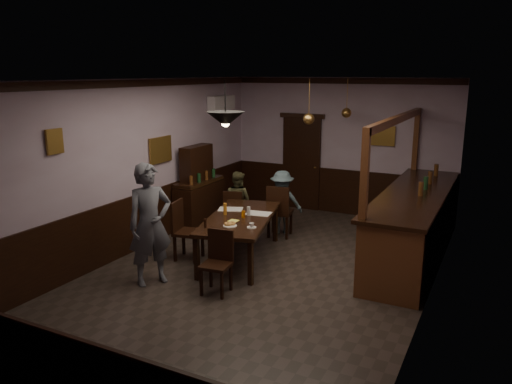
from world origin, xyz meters
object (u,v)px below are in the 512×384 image
Objects in this scene: chair_side at (184,227)px; person_seated_right at (282,202)px; sideboard at (199,195)px; pendant_brass_mid at (309,119)px; chair_far_right at (279,209)px; person_standing at (150,224)px; dining_table at (240,220)px; bar_counter at (414,222)px; person_seated_left at (237,201)px; soda_can at (243,214)px; chair_near at (218,259)px; pendant_brass_far at (346,113)px; chair_far_left at (234,210)px; coffee_cup at (252,225)px; pendant_iron at (225,119)px.

person_seated_right reaches higher than chair_side.
sideboard is 2.83m from pendant_brass_mid.
chair_far_right is 2.95m from person_standing.
dining_table is at bearing -118.84° from pendant_brass_mid.
dining_table is 0.56× the size of bar_counter.
person_seated_left is at bearing -13.56° from chair_far_right.
soda_can is (-0.03, -1.38, 0.25)m from chair_far_right.
person_standing reaches higher than chair_near.
bar_counter is (2.54, -0.13, -0.02)m from person_seated_right.
dining_table is 1.98× the size of person_seated_left.
person_seated_right is 2.26m from pendant_brass_far.
chair_side is at bearing -65.12° from sideboard.
chair_far_left is 0.73× the size of person_seated_left.
bar_counter is 5.29× the size of pendant_brass_far.
chair_far_right is 2.48m from bar_counter.
chair_side is at bearing -118.07° from pendant_brass_far.
chair_side is 0.24× the size of bar_counter.
chair_near is at bearing -78.53° from soda_can.
soda_can reaches higher than coffee_cup.
person_standing is at bearing -176.59° from chair_near.
pendant_iron is (1.02, -2.17, 1.84)m from person_seated_left.
person_standing is at bearing -138.12° from bar_counter.
person_seated_left is at bearing -11.87° from chair_side.
person_seated_left is 1.48× the size of pendant_brass_mid.
person_standing is at bearing 45.11° from person_seated_right.
chair_side is 1.12m from person_standing.
person_standing is (0.15, -1.05, 0.37)m from chair_side.
coffee_cup is at bearing 46.39° from pendant_iron.
person_standing is 1.10× the size of sideboard.
chair_far_right is 2.45m from pendant_brass_far.
person_seated_right reaches higher than coffee_cup.
dining_table is 3.57× the size of pendant_iron.
person_seated_left reaches higher than chair_side.
person_standing is 15.31× the size of soda_can.
person_standing is at bearing 75.76° from chair_far_left.
pendant_iron is at bearing -47.63° from sideboard.
dining_table is 2.99m from bar_counter.
person_seated_left is (0.04, 1.81, 0.05)m from chair_side.
person_seated_left is at bearing 175.57° from pendant_brass_mid.
pendant_iron is (-0.14, 0.51, 1.94)m from chair_near.
pendant_iron is (0.91, 0.70, 1.52)m from person_standing.
pendant_brass_mid is at bearing 170.53° from chair_far_left.
dining_table is 2.71× the size of chair_far_left.
chair_far_left is at bearing -14.59° from chair_side.
chair_near is (1.09, -2.41, 0.02)m from chair_far_left.
chair_near is at bearing -129.15° from bar_counter.
person_seated_left is at bearing -178.36° from bar_counter.
pendant_iron is (0.15, -2.39, 1.82)m from person_seated_right.
chair_side is (-0.97, -1.76, -0.01)m from chair_far_right.
person_standing is at bearing -142.46° from pendant_iron.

